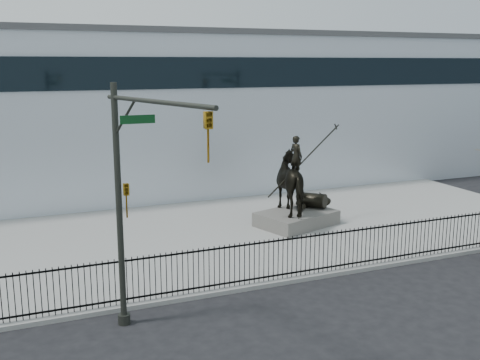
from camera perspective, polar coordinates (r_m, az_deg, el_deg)
name	(u,v)px	position (r m, az deg, el deg)	size (l,w,h in m)	color
ground	(333,290)	(19.53, 9.44, -10.97)	(120.00, 120.00, 0.00)	black
plaza	(250,231)	(25.34, 1.06, -5.24)	(30.00, 12.00, 0.15)	gray
building	(170,110)	(36.63, -7.12, 7.02)	(44.00, 14.00, 9.00)	silver
picket_fence	(315,253)	(20.20, 7.64, -7.38)	(22.10, 0.10, 1.50)	black
statue_plinth	(296,218)	(26.07, 5.76, -3.90)	(3.42, 2.35, 0.64)	#5A5752
equestrian_statue	(298,183)	(25.72, 5.94, -0.31)	(4.20, 3.28, 3.71)	black
traffic_signal_left	(133,196)	(15.27, -10.78, -1.57)	(1.52, 4.84, 7.00)	#282A25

